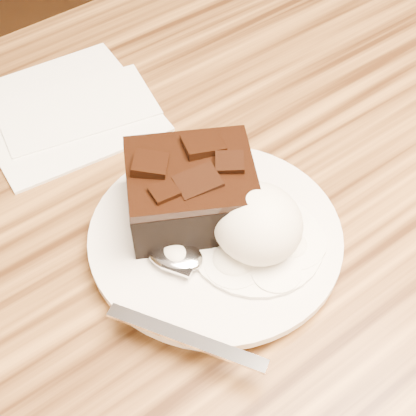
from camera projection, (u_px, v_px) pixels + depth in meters
dining_table at (263, 402)px, 0.86m from camera, size 1.20×0.80×0.75m
plate at (215, 240)px, 0.55m from camera, size 0.21×0.21×0.02m
brownie at (191, 193)px, 0.54m from camera, size 0.13×0.13×0.05m
ice_cream_scoop at (257, 223)px, 0.52m from camera, size 0.07×0.07×0.06m
melt_puddle at (256, 242)px, 0.54m from camera, size 0.11×0.11×0.00m
spoon at (175, 257)px, 0.53m from camera, size 0.12×0.18×0.01m
napkin at (64, 109)px, 0.67m from camera, size 0.18×0.18×0.01m
crumb_a at (269, 275)px, 0.52m from camera, size 0.01×0.01×0.00m
crumb_b at (235, 213)px, 0.56m from camera, size 0.01×0.01×0.00m
crumb_c at (259, 195)px, 0.57m from camera, size 0.01×0.01×0.00m
crumb_d at (223, 285)px, 0.51m from camera, size 0.01×0.01×0.00m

